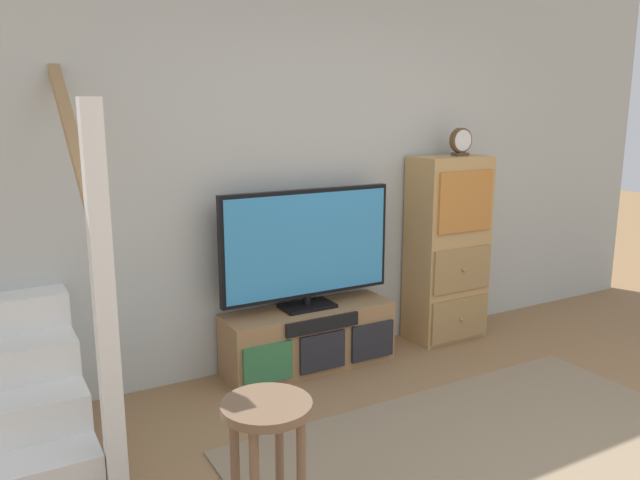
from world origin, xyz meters
The scene contains 7 objects.
back_wall centered at (0.00, 2.46, 1.35)m, with size 6.40×0.12×2.70m, color #B2B7B2.
area_rug centered at (0.00, 0.60, 0.01)m, with size 2.60×1.80×0.01m, color #847056.
media_console centered at (-0.30, 2.19, 0.21)m, with size 1.19×0.38×0.42m.
television centered at (-0.30, 2.22, 0.85)m, with size 1.23×0.22×0.81m.
side_cabinet centered at (0.90, 2.20, 0.70)m, with size 0.58×0.38×1.40m.
desk_clock centered at (0.97, 2.19, 1.50)m, with size 0.18×0.08×0.20m.
bar_stool_near centered at (-1.35, 0.59, 0.52)m, with size 0.34×0.34×0.70m.
Camera 1 is at (-2.21, -1.34, 1.76)m, focal length 35.02 mm.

